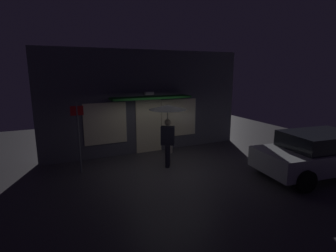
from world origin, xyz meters
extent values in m
plane|color=#38353A|center=(0.00, 0.00, 0.00)|extent=(18.00, 18.00, 0.00)
cube|color=#4C4C56|center=(0.00, 2.35, 2.07)|extent=(8.41, 0.30, 4.15)
cube|color=beige|center=(0.00, 2.18, 1.10)|extent=(1.10, 0.04, 2.20)
cube|color=beige|center=(-1.77, 2.18, 1.35)|extent=(1.63, 0.04, 1.60)
cube|color=beige|center=(1.38, 2.18, 1.35)|extent=(1.63, 0.04, 1.60)
cube|color=white|center=(0.00, 2.10, 2.45)|extent=(0.36, 0.16, 0.12)
cube|color=#144C19|center=(0.00, 1.85, 2.30)|extent=(3.20, 0.70, 0.08)
cylinder|color=black|center=(0.03, 0.35, 0.40)|extent=(0.15, 0.15, 0.80)
cylinder|color=black|center=(-0.08, 0.18, 0.40)|extent=(0.15, 0.15, 0.80)
cube|color=black|center=(-0.03, 0.27, 1.13)|extent=(0.52, 0.45, 0.65)
cube|color=silver|center=(-0.10, 0.38, 1.13)|extent=(0.13, 0.09, 0.52)
cube|color=#721966|center=(-0.10, 0.38, 1.11)|extent=(0.06, 0.05, 0.42)
sphere|color=tan|center=(-0.03, 0.27, 1.59)|extent=(0.22, 0.22, 0.22)
cylinder|color=slate|center=(-0.03, 0.27, 1.68)|extent=(0.02, 0.02, 1.04)
cone|color=black|center=(-0.03, 0.27, 2.12)|extent=(1.28, 1.28, 0.16)
cube|color=#A5A8AD|center=(4.10, -2.44, 0.59)|extent=(4.24, 2.22, 0.64)
cube|color=black|center=(4.10, -2.44, 1.16)|extent=(2.44, 1.80, 0.50)
cylinder|color=black|center=(5.57, -1.72, 0.32)|extent=(0.66, 0.29, 0.64)
cylinder|color=black|center=(2.83, -1.40, 0.32)|extent=(0.66, 0.29, 0.64)
cylinder|color=black|center=(2.63, -3.16, 0.32)|extent=(0.66, 0.29, 0.64)
cylinder|color=#595B60|center=(-2.89, 0.94, 1.17)|extent=(0.07, 0.07, 2.34)
cube|color=red|center=(-2.89, 0.92, 2.09)|extent=(0.40, 0.02, 0.30)
cylinder|color=#B2A899|center=(0.72, 1.69, 0.25)|extent=(0.25, 0.25, 0.51)
camera|label=1|loc=(-3.71, -7.74, 3.34)|focal=28.03mm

